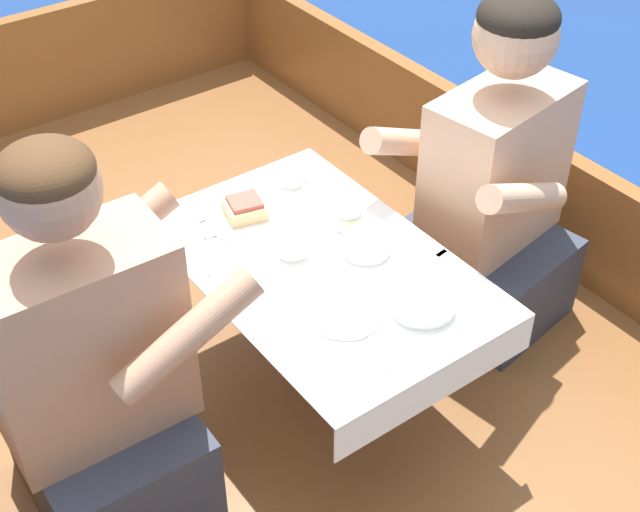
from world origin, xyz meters
The scene contains 21 objects.
ground_plane centered at (0.00, 0.00, 0.00)m, with size 60.00×60.00×0.00m, color navy.
boat_deck centered at (0.00, 0.00, 0.16)m, with size 1.93×3.40×0.32m, color brown.
gunwale_starboard centered at (0.94, 0.00, 0.51)m, with size 0.06×3.40×0.38m, color brown.
bow_coaming centered at (0.00, 1.67, 0.54)m, with size 1.81×0.06×0.43m, color brown.
cockpit_table centered at (0.00, -0.14, 0.72)m, with size 0.56×0.86×0.44m.
person_port centered at (-0.58, -0.11, 0.71)m, with size 0.53×0.45×0.97m.
person_starboard centered at (0.58, -0.13, 0.72)m, with size 0.57×0.51×0.97m.
plate_sandwich centered at (-0.05, 0.12, 0.77)m, with size 0.21×0.21×0.01m.
plate_bread centered at (-0.06, -0.32, 0.77)m, with size 0.17×0.17×0.01m.
sandwich centered at (-0.05, 0.12, 0.80)m, with size 0.11×0.11×0.05m.
bowl_port_near centered at (0.12, -0.17, 0.79)m, with size 0.12×0.12×0.04m.
bowl_starboard_near centered at (0.09, -0.40, 0.79)m, with size 0.15×0.15×0.04m.
coffee_cup_port centered at (-0.03, -0.07, 0.79)m, with size 0.10×0.07×0.05m.
coffee_cup_starboard centered at (0.14, 0.18, 0.80)m, with size 0.09×0.06×0.06m.
tin_can centered at (0.14, -0.07, 0.79)m, with size 0.07×0.07×0.05m.
utensil_knife_starboard centered at (-0.07, -0.44, 0.77)m, with size 0.07×0.16×0.00m.
utensil_knife_port centered at (0.03, 0.23, 0.77)m, with size 0.17×0.06×0.00m.
utensil_fork_port centered at (-0.14, 0.26, 0.77)m, with size 0.14×0.13×0.00m.
utensil_spoon_port centered at (-0.18, 0.16, 0.77)m, with size 0.15×0.11×0.01m.
utensil_fork_starboard centered at (0.20, -0.29, 0.77)m, with size 0.17×0.04×0.00m.
utensil_spoon_starboard centered at (-0.18, 0.07, 0.77)m, with size 0.10×0.15×0.01m.
Camera 1 is at (-0.97, -1.46, 2.11)m, focal length 50.00 mm.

